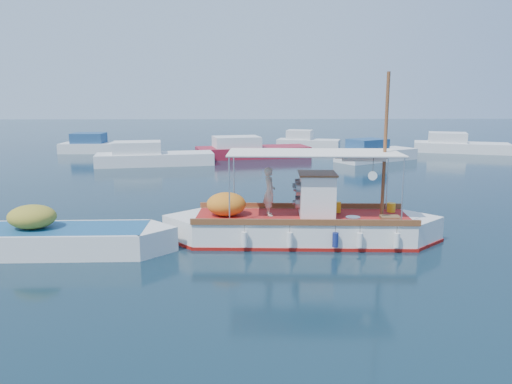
{
  "coord_description": "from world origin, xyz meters",
  "views": [
    {
      "loc": [
        -1.8,
        -16.38,
        4.71
      ],
      "look_at": [
        -1.4,
        0.0,
        1.48
      ],
      "focal_mm": 35.0,
      "sensor_mm": 36.0,
      "label": 1
    }
  ],
  "objects": [
    {
      "name": "ground",
      "position": [
        0.0,
        0.0,
        0.0
      ],
      "size": [
        160.0,
        160.0,
        0.0
      ],
      "primitive_type": "plane",
      "color": "black",
      "rests_on": "ground"
    },
    {
      "name": "bg_boat_far_w",
      "position": [
        -13.69,
        24.56,
        0.49
      ],
      "size": [
        6.3,
        2.31,
        1.8
      ],
      "rotation": [
        0.0,
        0.0,
        -0.0
      ],
      "color": "silver",
      "rests_on": "ground"
    },
    {
      "name": "bg_boat_e",
      "position": [
        15.79,
        24.09,
        0.49
      ],
      "size": [
        7.78,
        4.85,
        1.8
      ],
      "rotation": [
        0.0,
        0.0,
        -0.33
      ],
      "color": "silver",
      "rests_on": "ground"
    },
    {
      "name": "bg_boat_n",
      "position": [
        -1.39,
        21.15,
        0.49
      ],
      "size": [
        8.82,
        4.54,
        1.8
      ],
      "rotation": [
        0.0,
        0.0,
        0.22
      ],
      "color": "maroon",
      "rests_on": "ground"
    },
    {
      "name": "bg_boat_far_n",
      "position": [
        3.72,
        27.35,
        0.49
      ],
      "size": [
        5.71,
        3.42,
        1.8
      ],
      "rotation": [
        0.0,
        0.0,
        -0.28
      ],
      "color": "silver",
      "rests_on": "ground"
    },
    {
      "name": "fishing_caique",
      "position": [
        0.02,
        -0.72,
        0.49
      ],
      "size": [
        9.12,
        2.87,
        5.57
      ],
      "rotation": [
        0.0,
        0.0,
        -0.05
      ],
      "color": "white",
      "rests_on": "ground"
    },
    {
      "name": "dinghy",
      "position": [
        -7.34,
        -1.78,
        0.35
      ],
      "size": [
        6.91,
        2.0,
        1.69
      ],
      "rotation": [
        0.0,
        0.0,
        0.01
      ],
      "color": "white",
      "rests_on": "ground"
    },
    {
      "name": "bg_boat_nw",
      "position": [
        -8.04,
        17.16,
        0.49
      ],
      "size": [
        8.04,
        3.7,
        1.8
      ],
      "rotation": [
        0.0,
        0.0,
        0.17
      ],
      "color": "silver",
      "rests_on": "ground"
    },
    {
      "name": "bg_boat_ne",
      "position": [
        7.54,
        18.93,
        0.49
      ],
      "size": [
        6.45,
        5.1,
        1.8
      ],
      "rotation": [
        0.0,
        0.0,
        0.54
      ],
      "color": "silver",
      "rests_on": "ground"
    }
  ]
}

